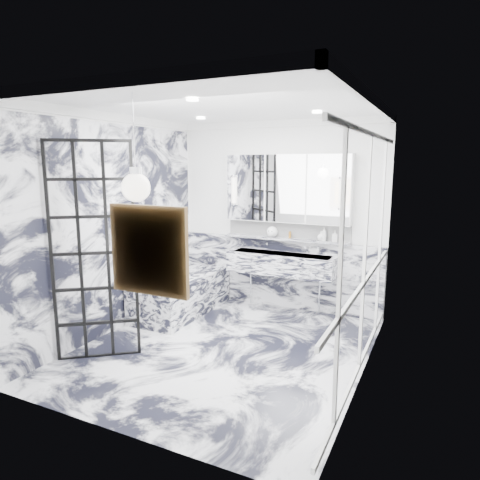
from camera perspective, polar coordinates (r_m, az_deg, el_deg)
The scene contains 25 objects.
floor at distance 5.27m, azimuth -2.20°, elevation -14.30°, with size 3.60×3.60×0.00m, color silver.
ceiling at distance 4.83m, azimuth -2.44°, elevation 17.52°, with size 3.60×3.60×0.00m, color white.
wall_back at distance 6.49m, azimuth 5.16°, elevation 3.22°, with size 3.60×3.60×0.00m, color white.
wall_front at distance 3.40m, azimuth -16.67°, elevation -3.54°, with size 3.60×3.60×0.00m, color white.
wall_left at distance 5.77m, azimuth -16.50°, elevation 1.98°, with size 3.60×3.60×0.00m, color white.
wall_right at distance 4.35m, azimuth 16.63°, elevation -0.60°, with size 3.60×3.60×0.00m, color white.
marble_clad_back at distance 6.63m, azimuth 4.96°, elevation -4.34°, with size 3.18×0.05×1.05m, color silver.
marble_clad_left at distance 5.77m, azimuth -16.36°, elevation 1.38°, with size 0.02×3.56×2.68m, color silver.
panel_molding at distance 4.38m, azimuth 16.31°, elevation -1.86°, with size 0.03×3.40×2.30m, color white.
soap_bottle_a at distance 6.22m, azimuth 11.14°, elevation 0.78°, with size 0.07×0.08×0.19m, color #8C5919.
soap_bottle_b at distance 6.18m, azimuth 12.52°, elevation 0.51°, with size 0.07×0.07×0.16m, color #4C4C51.
soap_bottle_c at distance 6.23m, azimuth 10.76°, elevation 0.54°, with size 0.11×0.11×0.14m, color silver.
face_pot at distance 6.46m, azimuth 4.31°, elevation 1.09°, with size 0.17×0.17×0.17m, color white.
amber_bottle at distance 6.37m, azimuth 6.66°, elevation 0.69°, with size 0.04×0.04×0.10m, color #8C5919.
flower_vase at distance 5.63m, azimuth -10.70°, elevation -6.22°, with size 0.08×0.08×0.12m, color silver.
crittall_door at distance 4.97m, azimuth -18.90°, elevation -1.66°, with size 0.88×0.04×2.42m, color black, non-canonical shape.
artwork at distance 3.20m, azimuth -12.08°, elevation -1.36°, with size 0.56×0.05×0.56m, color #C59014.
pendant_light at distance 3.70m, azimuth -13.70°, elevation 6.82°, with size 0.24×0.24×0.24m, color white.
trough_sink at distance 6.33m, azimuth 5.55°, elevation -3.14°, with size 1.60×0.45×0.30m, color silver.
ledge at distance 6.41m, azimuth 6.11°, elevation 0.13°, with size 1.90×0.14×0.04m, color silver.
subway_tile at distance 6.45m, azimuth 6.32°, elevation 1.40°, with size 1.90×0.03×0.23m, color white.
mirror_cabinet at distance 6.33m, azimuth 6.26°, elevation 6.84°, with size 1.90×0.16×1.00m, color white.
sconce_left at distance 6.56m, azimuth -0.84°, elevation 6.67°, with size 0.07×0.07×0.40m, color white.
sconce_right at distance 6.02m, azimuth 13.37°, elevation 6.08°, with size 0.07×0.07×0.40m, color white.
bathtub at distance 6.45m, azimuth -7.80°, elevation -7.10°, with size 0.75×1.65×0.55m, color silver.
Camera 1 is at (2.25, -4.23, 2.18)m, focal length 32.00 mm.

